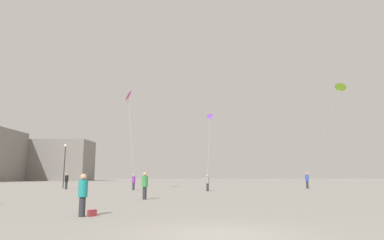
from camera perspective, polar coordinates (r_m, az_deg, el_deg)
name	(u,v)px	position (r m, az deg, el deg)	size (l,w,h in m)	color
ground_plane	(220,235)	(9.08, 4.83, -18.88)	(300.00, 300.00, 0.00)	gray
person_in_teal	(83,193)	(13.41, -18.03, -11.68)	(0.34, 0.34, 1.57)	#2D2D33
person_in_purple	(134,181)	(35.90, -9.88, -10.22)	(0.35, 0.35, 1.62)	#2D2D33
person_in_black	(66,180)	(40.04, -20.52, -9.57)	(0.38, 0.38, 1.75)	#2D2D33
person_in_grey	(208,182)	(33.09, 2.65, -10.45)	(0.35, 0.35, 1.59)	#2D2D33
person_in_green	(145,184)	(21.91, -8.01, -10.77)	(0.37, 0.37, 1.70)	#2D2D33
person_in_blue	(307,180)	(41.79, 18.93, -9.55)	(0.40, 0.40, 1.84)	#2D2D33
kite_magenta_delta	(128,96)	(38.64, -10.79, 3.95)	(1.53, 2.46, 9.58)	#D12899
kite_violet_diamond	(210,117)	(45.84, 3.02, 0.51)	(1.92, 12.74, 8.65)	purple
kite_lime_diamond	(340,87)	(37.80, 23.86, 5.10)	(2.42, 7.05, 9.57)	#8CD12D
building_centre_hall	(55,161)	(105.81, -22.15, -6.39)	(20.48, 11.99, 11.48)	gray
lamppost_east	(65,159)	(43.15, -20.78, -6.13)	(0.36, 0.36, 5.24)	#2D2D30
handbag_beside_flyer	(92,213)	(13.48, -16.59, -14.89)	(0.32, 0.14, 0.24)	maroon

